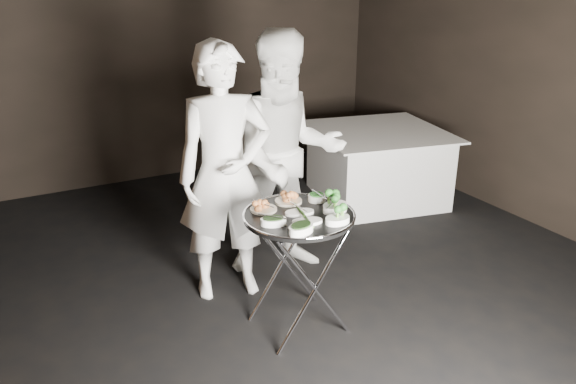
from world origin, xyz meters
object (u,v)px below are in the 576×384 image
tray_stand (299,266)px  waiter_left (225,175)px  dining_table (377,165)px  serving_tray (299,216)px  waiter_right (287,156)px

tray_stand → waiter_left: bearing=108.8°
waiter_left → dining_table: bearing=36.1°
tray_stand → serving_tray: bearing=-143.1°
waiter_right → dining_table: bearing=43.5°
tray_stand → waiter_right: size_ratio=0.43×
waiter_right → dining_table: 1.89m
tray_stand → serving_tray: size_ratio=1.13×
tray_stand → waiter_left: 0.86m
dining_table → waiter_right: bearing=-150.7°
tray_stand → waiter_left: waiter_left is taller
tray_stand → serving_tray: 0.37m
serving_tray → waiter_right: size_ratio=0.38×
waiter_right → serving_tray: bearing=-98.9°
serving_tray → waiter_left: size_ratio=0.39×
waiter_left → waiter_right: bearing=23.3°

